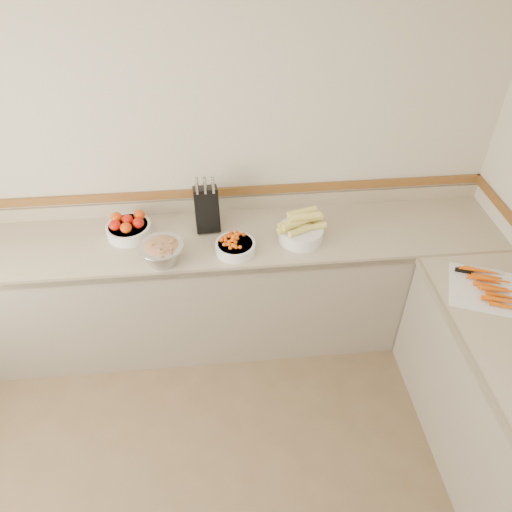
{
  "coord_description": "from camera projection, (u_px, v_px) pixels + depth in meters",
  "views": [
    {
      "loc": [
        0.13,
        -0.89,
        2.9
      ],
      "look_at": [
        0.35,
        1.35,
        1.0
      ],
      "focal_mm": 35.0,
      "sensor_mm": 36.0,
      "label": 1
    }
  ],
  "objects": [
    {
      "name": "cherry_tomato_bowl",
      "position": [
        235.0,
        245.0,
        3.11
      ],
      "size": [
        0.25,
        0.25,
        0.13
      ],
      "color": "white",
      "rests_on": "counter_back"
    },
    {
      "name": "knife_block",
      "position": [
        207.0,
        208.0,
        3.23
      ],
      "size": [
        0.17,
        0.2,
        0.38
      ],
      "color": "black",
      "rests_on": "counter_back"
    },
    {
      "name": "back_wall",
      "position": [
        192.0,
        160.0,
        3.22
      ],
      "size": [
        4.0,
        0.0,
        4.0
      ],
      "primitive_type": "plane",
      "rotation": [
        1.57,
        0.0,
        0.0
      ],
      "color": "beige",
      "rests_on": "ground_plane"
    },
    {
      "name": "cutting_board",
      "position": [
        493.0,
        289.0,
        2.85
      ],
      "size": [
        0.58,
        0.52,
        0.07
      ],
      "color": "silver",
      "rests_on": "counter_right"
    },
    {
      "name": "rhubarb_bowl",
      "position": [
        162.0,
        251.0,
        3.01
      ],
      "size": [
        0.28,
        0.28,
        0.16
      ],
      "color": "#B2B2BA",
      "rests_on": "counter_back"
    },
    {
      "name": "corn_bowl",
      "position": [
        301.0,
        230.0,
        3.18
      ],
      "size": [
        0.32,
        0.29,
        0.21
      ],
      "color": "white",
      "rests_on": "counter_back"
    },
    {
      "name": "tomato_bowl",
      "position": [
        128.0,
        227.0,
        3.23
      ],
      "size": [
        0.29,
        0.29,
        0.14
      ],
      "color": "white",
      "rests_on": "counter_back"
    },
    {
      "name": "counter_back",
      "position": [
        202.0,
        289.0,
        3.52
      ],
      "size": [
        4.0,
        0.65,
        1.08
      ],
      "color": "tan",
      "rests_on": "ground_plane"
    }
  ]
}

